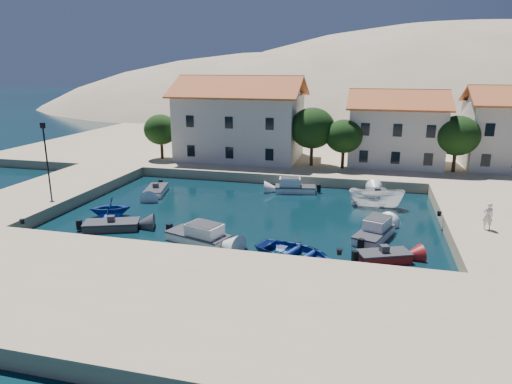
% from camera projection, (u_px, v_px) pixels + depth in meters
% --- Properties ---
extents(ground, '(400.00, 400.00, 0.00)m').
position_uv_depth(ground, '(208.00, 262.00, 28.56)').
color(ground, black).
rests_on(ground, ground).
extents(quay_south, '(52.00, 12.00, 1.00)m').
position_uv_depth(quay_south, '(167.00, 300.00, 22.82)').
color(quay_south, tan).
rests_on(quay_south, ground).
extents(quay_west, '(8.00, 20.00, 1.00)m').
position_uv_depth(quay_west, '(52.00, 192.00, 42.28)').
color(quay_west, tan).
rests_on(quay_west, ground).
extents(quay_north, '(80.00, 36.00, 1.00)m').
position_uv_depth(quay_north, '(316.00, 150.00, 63.43)').
color(quay_north, tan).
rests_on(quay_north, ground).
extents(hills, '(254.00, 176.00, 99.00)m').
position_uv_depth(hills, '(405.00, 180.00, 145.33)').
color(hills, tan).
rests_on(hills, ground).
extents(building_left, '(14.70, 9.45, 9.70)m').
position_uv_depth(building_left, '(240.00, 117.00, 54.54)').
color(building_left, beige).
rests_on(building_left, quay_north).
extents(building_mid, '(10.50, 8.40, 8.30)m').
position_uv_depth(building_mid, '(396.00, 127.00, 51.38)').
color(building_mid, beige).
rests_on(building_mid, quay_north).
extents(building_right, '(9.45, 8.40, 8.80)m').
position_uv_depth(building_right, '(511.00, 127.00, 49.39)').
color(building_right, beige).
rests_on(building_right, quay_north).
extents(trees, '(37.30, 5.30, 6.45)m').
position_uv_depth(trees, '(326.00, 132.00, 49.96)').
color(trees, '#382314').
rests_on(trees, quay_north).
extents(lamppost, '(0.35, 0.25, 6.22)m').
position_uv_depth(lamppost, '(46.00, 152.00, 38.92)').
color(lamppost, black).
rests_on(lamppost, quay_west).
extents(bollards, '(29.36, 9.56, 0.30)m').
position_uv_depth(bollards, '(266.00, 228.00, 31.19)').
color(bollards, black).
rests_on(bollards, ground).
extents(motorboat_grey_sw, '(4.37, 3.09, 1.25)m').
position_uv_depth(motorboat_grey_sw, '(112.00, 225.00, 34.15)').
color(motorboat_grey_sw, '#36363B').
rests_on(motorboat_grey_sw, ground).
extents(cabin_cruiser_south, '(4.87, 3.23, 1.60)m').
position_uv_depth(cabin_cruiser_south, '(198.00, 235.00, 31.67)').
color(cabin_cruiser_south, white).
rests_on(cabin_cruiser_south, ground).
extents(rowboat_south, '(6.31, 5.45, 1.10)m').
position_uv_depth(rowboat_south, '(295.00, 259.00, 28.99)').
color(rowboat_south, navy).
rests_on(rowboat_south, ground).
extents(motorboat_red_se, '(3.54, 2.61, 1.25)m').
position_uv_depth(motorboat_red_se, '(384.00, 257.00, 28.56)').
color(motorboat_red_se, maroon).
rests_on(motorboat_red_se, ground).
extents(cabin_cruiser_east, '(3.07, 4.65, 1.60)m').
position_uv_depth(cabin_cruiser_east, '(374.00, 232.00, 32.21)').
color(cabin_cruiser_east, white).
rests_on(cabin_cruiser_east, ground).
extents(boat_east, '(4.80, 2.02, 1.82)m').
position_uv_depth(boat_east, '(376.00, 207.00, 39.61)').
color(boat_east, white).
rests_on(boat_east, ground).
extents(motorboat_white_ne, '(2.20, 4.04, 1.25)m').
position_uv_depth(motorboat_white_ne, '(377.00, 196.00, 41.87)').
color(motorboat_white_ne, white).
rests_on(motorboat_white_ne, ground).
extents(rowboat_west, '(4.03, 3.80, 1.69)m').
position_uv_depth(rowboat_west, '(111.00, 216.00, 37.31)').
color(rowboat_west, navy).
rests_on(rowboat_west, ground).
extents(motorboat_white_west, '(2.62, 4.17, 1.25)m').
position_uv_depth(motorboat_white_west, '(156.00, 191.00, 43.63)').
color(motorboat_white_west, white).
rests_on(motorboat_white_west, ground).
extents(cabin_cruiser_north, '(4.09, 2.26, 1.60)m').
position_uv_depth(cabin_cruiser_north, '(295.00, 187.00, 44.12)').
color(cabin_cruiser_north, white).
rests_on(cabin_cruiser_north, ground).
extents(pedestrian, '(0.77, 0.58, 1.90)m').
position_uv_depth(pedestrian, '(488.00, 216.00, 31.08)').
color(pedestrian, silver).
rests_on(pedestrian, quay_east).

